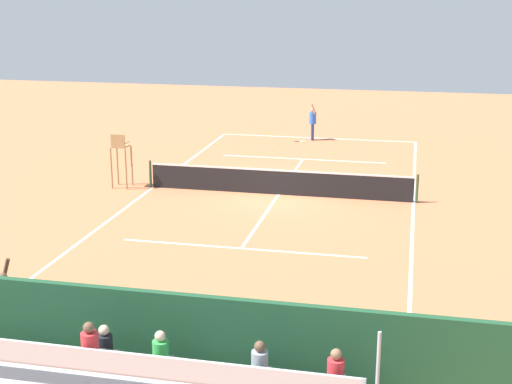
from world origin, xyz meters
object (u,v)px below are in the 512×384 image
Objects in this scene: umpire_chair at (120,154)px; tennis_player at (313,120)px; tennis_racket at (302,141)px; equipment_bag at (221,368)px; bleacher_stand at (126,378)px; tennis_ball_far at (273,150)px; tennis_ball_near at (333,153)px; courtside_bench at (308,357)px; tennis_net at (279,182)px; line_judge at (5,301)px.

tennis_player is at bearing -119.25° from umpire_chair.
equipment_bag is at bearing 94.85° from tennis_racket.
bleacher_stand is 22.89m from tennis_ball_far.
tennis_ball_far is (2.89, -0.08, 0.00)m from tennis_ball_near.
courtside_bench reaches higher than tennis_racket.
tennis_ball_far is at bearing -77.11° from courtside_bench.
tennis_ball_near is at bearing 114.90° from tennis_player.
tennis_player is (0.20, -10.46, 0.51)m from tennis_net.
tennis_racket is at bearing -118.64° from umpire_chair.
bleacher_stand is 137.27× the size of tennis_ball_near.
umpire_chair is 1.11× the size of line_judge.
tennis_net reaches higher than tennis_ball_far.
tennis_ball_near is 1.00× the size of tennis_ball_far.
umpire_chair reaches higher than line_judge.
tennis_player is at bearing -82.14° from courtside_bench.
tennis_player is 3.49m from tennis_ball_near.
line_judge reaches higher than tennis_net.
bleacher_stand reaches higher than tennis_net.
tennis_player is at bearing -88.93° from tennis_net.
equipment_bag is at bearing 119.80° from umpire_chair.
tennis_net reaches higher than equipment_bag.
line_judge is (3.69, -2.25, 0.13)m from bleacher_stand.
tennis_ball_near is (-1.41, 3.03, -0.98)m from tennis_player.
equipment_bag is 20.82m from tennis_ball_near.
bleacher_stand is 4.23× the size of umpire_chair.
tennis_ball_far is at bearing -1.63° from tennis_ball_near.
line_judge is at bearing 82.71° from tennis_racket.
tennis_player is 1.00× the size of line_judge.
equipment_bag is at bearing 95.65° from tennis_net.
bleacher_stand is 4.70× the size of tennis_player.
tennis_ball_near is (-1.21, -7.42, -0.47)m from tennis_net.
tennis_ball_far is at bearing -95.32° from line_judge.
bleacher_stand is 3.61m from courtside_bench.
umpire_chair is 2.38× the size of equipment_bag.
line_judge reaches higher than equipment_bag.
bleacher_stand is 15.77× the size of tennis_racket.
tennis_racket is 8.71× the size of tennis_ball_near.
bleacher_stand is at bearing 90.67° from tennis_player.
tennis_ball_far is (1.02, 2.39, 0.02)m from tennis_racket.
umpire_chair is 10.75m from tennis_ball_near.
tennis_racket is 0.30× the size of line_judge.
tennis_ball_near is (-7.41, -7.68, -1.28)m from umpire_chair.
tennis_player is 3.35× the size of tennis_racket.
courtside_bench is 27.27× the size of tennis_ball_far.
umpire_chair is at bearing -54.50° from courtside_bench.
umpire_chair is at bearing -67.25° from bleacher_stand.
line_judge is (6.66, -0.23, 0.46)m from courtside_bench.
tennis_net is at bearing -105.37° from line_judge.
courtside_bench is (-3.08, 13.27, 0.06)m from tennis_net.
equipment_bag is at bearing 90.31° from tennis_ball_near.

